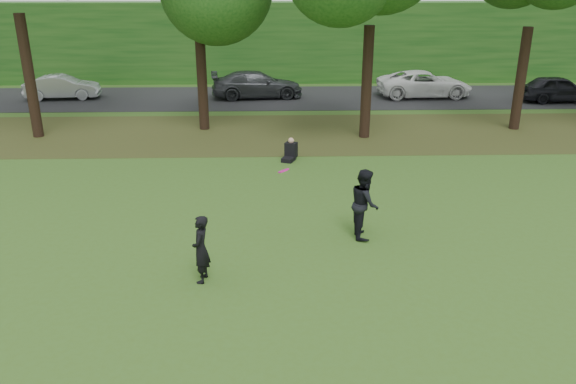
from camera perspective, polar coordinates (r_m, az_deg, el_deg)
The scene contains 9 objects.
ground at distance 12.64m, azimuth -1.58°, elevation -9.23°, with size 120.00×120.00×0.00m, color #38591C.
leaf_litter at distance 24.77m, azimuth -1.74°, elevation 5.97°, with size 60.00×7.00×0.01m, color #453618.
street at distance 32.56m, azimuth -1.78°, elevation 9.57°, with size 70.00×7.00×0.02m, color black.
far_hedge at distance 38.14m, azimuth -1.84°, elevation 14.99°, with size 70.00×3.00×5.00m, color #164714.
player_left at distance 12.51m, azimuth -8.84°, elevation -5.76°, with size 0.57×0.37×1.56m, color black.
player_right at distance 14.59m, azimuth 7.78°, elevation -1.15°, with size 0.89×0.70×1.84m, color black.
parked_cars at distance 32.10m, azimuth 0.19°, elevation 10.73°, with size 37.94×3.79×1.48m.
frisbee at distance 12.91m, azimuth -0.46°, elevation 2.18°, with size 0.34×0.36×0.17m.
seated_person at distance 20.98m, azimuth 0.24°, elevation 4.12°, with size 0.65×0.83×0.83m.
Camera 1 is at (0.00, -10.95, 6.31)m, focal length 35.00 mm.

